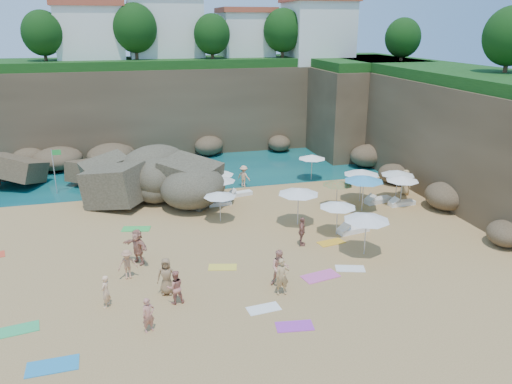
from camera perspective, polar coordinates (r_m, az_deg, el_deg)
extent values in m
plane|color=tan|center=(28.81, -2.33, -5.96)|extent=(120.00, 120.00, 0.00)
plane|color=#0C4751|center=(57.14, -8.96, 6.37)|extent=(120.00, 120.00, 0.00)
cube|color=brown|center=(51.77, -6.34, 9.71)|extent=(44.00, 8.00, 8.00)
cube|color=brown|center=(42.37, 21.10, 6.57)|extent=(8.00, 30.00, 8.00)
cube|color=brown|center=(51.49, 11.52, 9.40)|extent=(10.00, 12.00, 8.00)
cube|color=white|center=(51.65, -18.30, 16.43)|extent=(6.00, 5.00, 5.50)
cube|color=#B2472D|center=(51.66, -18.66, 19.74)|extent=(6.48, 5.40, 0.50)
cube|color=white|center=(52.78, -10.36, 17.61)|extent=(7.00, 6.00, 6.50)
cube|color=white|center=(53.11, -1.19, 17.09)|extent=(5.00, 5.00, 5.00)
cube|color=#B2472D|center=(53.10, -1.21, 20.06)|extent=(5.40, 5.40, 0.50)
cube|color=white|center=(53.31, 7.03, 17.51)|extent=(6.00, 6.00, 6.00)
sphere|color=#11380F|center=(50.00, -23.21, 16.36)|extent=(3.60, 3.60, 3.60)
sphere|color=#11380F|center=(49.60, -13.69, 17.75)|extent=(4.05, 4.05, 4.05)
sphere|color=#11380F|center=(49.34, -5.07, 17.53)|extent=(3.42, 3.42, 3.42)
sphere|color=#11380F|center=(51.01, 3.09, 17.97)|extent=(3.78, 3.78, 3.78)
sphere|color=#11380F|center=(48.31, 16.44, 16.57)|extent=(3.15, 3.15, 3.15)
sphere|color=#11380F|center=(39.10, 27.07, 15.58)|extent=(3.60, 3.60, 3.60)
cylinder|color=white|center=(57.36, -25.87, 7.83)|extent=(0.10, 0.10, 6.00)
cylinder|color=white|center=(57.09, -24.39, 7.99)|extent=(0.10, 0.10, 6.00)
cylinder|color=silver|center=(39.49, -22.07, 2.18)|extent=(0.07, 0.07, 3.40)
cube|color=green|center=(39.10, -21.84, 4.22)|extent=(0.60, 0.08, 0.38)
cylinder|color=silver|center=(34.60, -4.12, 0.06)|extent=(0.06, 0.06, 1.94)
cone|color=silver|center=(34.32, -4.16, 1.52)|extent=(2.18, 2.18, 0.33)
cylinder|color=silver|center=(35.89, -4.31, 0.79)|extent=(0.06, 0.06, 2.00)
cone|color=white|center=(35.61, -4.35, 2.24)|extent=(2.24, 2.24, 0.34)
cylinder|color=silver|center=(40.41, 6.37, 2.76)|extent=(0.06, 0.06, 1.96)
cone|color=white|center=(40.16, 6.42, 4.03)|extent=(2.20, 2.20, 0.33)
cylinder|color=silver|center=(35.87, 16.27, 0.06)|extent=(0.06, 0.06, 2.00)
cone|color=white|center=(35.59, 16.41, 1.51)|extent=(2.25, 2.25, 0.34)
cylinder|color=silver|center=(36.83, 15.77, 0.66)|extent=(0.06, 0.06, 2.10)
cone|color=silver|center=(36.54, 15.91, 2.15)|extent=(2.35, 2.35, 0.36)
cylinder|color=silver|center=(31.75, -4.11, -1.77)|extent=(0.05, 0.05, 1.86)
cone|color=silver|center=(31.46, -4.15, -0.27)|extent=(2.08, 2.08, 0.32)
cylinder|color=silver|center=(34.39, 9.21, -0.35)|extent=(0.05, 0.05, 1.85)
cone|color=#C84423|center=(34.12, 9.29, 1.05)|extent=(2.07, 2.07, 0.32)
cylinder|color=silver|center=(35.95, 11.86, 0.65)|extent=(0.07, 0.07, 2.22)
cone|color=silver|center=(35.64, 11.97, 2.26)|extent=(2.50, 2.50, 0.38)
cylinder|color=silver|center=(30.07, 9.24, -3.09)|extent=(0.06, 0.06, 1.95)
cone|color=white|center=(29.74, 9.34, -1.42)|extent=(2.19, 2.19, 0.33)
cylinder|color=silver|center=(31.18, 4.82, -1.77)|extent=(0.07, 0.07, 2.28)
cone|color=white|center=(30.82, 4.88, 0.12)|extent=(2.56, 2.56, 0.39)
cylinder|color=silver|center=(34.13, 12.11, -0.23)|extent=(0.07, 0.07, 2.35)
cone|color=#3993C4|center=(33.79, 12.24, 1.56)|extent=(2.64, 2.64, 0.40)
cylinder|color=silver|center=(27.79, 12.39, -4.84)|extent=(0.07, 0.07, 2.24)
cone|color=silver|center=(27.38, 12.54, -2.80)|extent=(2.51, 2.51, 0.38)
cube|color=silver|center=(34.80, -4.17, -1.32)|extent=(1.61, 0.60, 0.25)
cube|color=white|center=(36.65, -1.82, -0.20)|extent=(1.86, 0.93, 0.28)
cube|color=white|center=(36.17, 16.32, -1.23)|extent=(1.92, 0.75, 0.29)
cube|color=silver|center=(32.25, 12.63, -3.35)|extent=(2.05, 1.01, 0.30)
cube|color=silver|center=(36.27, 13.81, -0.92)|extent=(2.15, 1.09, 0.32)
cube|color=white|center=(30.86, 11.06, -4.26)|extent=(2.08, 1.00, 0.31)
cube|color=#2383BB|center=(20.92, -22.23, -17.93)|extent=(1.89, 0.99, 0.03)
cube|color=#31AC60|center=(23.55, -25.59, -14.01)|extent=(1.77, 1.09, 0.03)
cube|color=yellow|center=(26.24, -3.84, -8.57)|extent=(1.59, 1.06, 0.03)
cube|color=white|center=(22.73, 0.88, -13.18)|extent=(1.54, 0.88, 0.03)
cube|color=purple|center=(21.65, 4.42, -15.04)|extent=(1.65, 0.98, 0.03)
cube|color=#D854A0|center=(25.51, 7.38, -9.53)|extent=(2.01, 1.27, 0.03)
cube|color=gold|center=(29.28, 8.57, -5.72)|extent=(1.65, 1.03, 0.03)
cube|color=green|center=(31.65, -13.54, -4.12)|extent=(1.86, 1.22, 0.03)
cube|color=white|center=(26.50, 10.70, -8.59)|extent=(1.65, 1.15, 0.03)
imported|color=#BA7461|center=(21.37, -12.20, -13.59)|extent=(0.65, 0.57, 1.51)
imported|color=#C67463|center=(23.05, -9.22, -10.69)|extent=(0.83, 0.68, 1.60)
imported|color=#F4B88B|center=(38.43, -1.40, 1.82)|extent=(1.06, 1.12, 1.69)
imported|color=#9C5F4E|center=(28.43, 5.27, -4.51)|extent=(0.77, 1.07, 1.69)
imported|color=tan|center=(38.18, 16.68, 1.07)|extent=(0.97, 1.05, 1.91)
imported|color=#C07360|center=(35.11, -5.85, 0.08)|extent=(1.64, 1.02, 1.71)
imported|color=#F9BE8D|center=(23.49, -16.82, -10.82)|extent=(0.57, 0.66, 1.52)
imported|color=tan|center=(25.84, -14.37, -9.15)|extent=(1.25, 1.66, 0.40)
imported|color=olive|center=(24.10, -10.11, -10.88)|extent=(1.26, 1.93, 0.47)
imported|color=tan|center=(27.21, -13.29, -7.46)|extent=(2.57, 2.55, 0.50)
imported|color=tan|center=(23.75, 2.97, -11.13)|extent=(0.81, 1.82, 0.42)
imported|color=tan|center=(24.40, 2.73, -9.91)|extent=(1.44, 2.01, 0.69)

